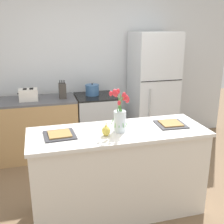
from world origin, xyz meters
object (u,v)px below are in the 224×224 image
Objects in this scene: flower_vase at (120,116)px; plate_setting_left at (60,135)px; stove_range at (96,123)px; pear_figurine at (106,130)px; knife_block at (62,91)px; plate_setting_right at (171,124)px; refrigerator at (153,91)px; toaster at (28,95)px; cooking_pot at (92,90)px.

flower_vase reaches higher than plate_setting_left.
stove_range is 2.04× the size of flower_vase.
plate_setting_left is at bearing 165.03° from pear_figurine.
stove_range is at bearing 3.34° from knife_block.
flower_vase is 1.64× the size of knife_block.
plate_setting_left is at bearing 175.98° from flower_vase.
knife_block is at bearing 104.43° from flower_vase.
stove_range is at bearing 106.99° from plate_setting_right.
refrigerator is at bearing 1.19° from knife_block.
refrigerator is at bearing 54.68° from pear_figurine.
knife_block is at bearing 1.27° from toaster.
knife_block reaches higher than pear_figurine.
flower_vase is (-1.04, -1.62, 0.18)m from refrigerator.
flower_vase is 1.82m from toaster.
toaster reaches higher than pear_figurine.
pear_figurine is at bearing -66.07° from toaster.
cooking_pot is at bearing 88.19° from flower_vase.
toaster is (-1.47, 1.54, 0.04)m from plate_setting_right.
plate_setting_right is at bearing -72.16° from cooking_pot.
flower_vase is 3.28× the size of pear_figurine.
stove_range is at bearing 2.33° from toaster.
cooking_pot is at bearing 107.84° from plate_setting_right.
flower_vase is 2.06× the size of cooking_pot.
pear_figurine is at bearing -98.45° from stove_range.
stove_range is 3.33× the size of knife_block.
pear_figurine is 1.75m from cooking_pot.
pear_figurine is at bearing -96.94° from cooking_pot.
pear_figurine is 0.44× the size of plate_setting_right.
plate_setting_right is at bearing -73.01° from stove_range.
flower_vase is at bearing -122.72° from refrigerator.
cooking_pot is (0.95, 0.08, -0.00)m from toaster.
toaster reaches higher than stove_range.
plate_setting_right is (0.58, 0.04, -0.16)m from flower_vase.
pear_figurine reaches higher than plate_setting_right.
refrigerator reaches higher than plate_setting_right.
plate_setting_left and plate_setting_right have the same top height.
knife_block is at bearing -176.66° from stove_range.
stove_range is at bearing 81.55° from pear_figurine.
cooking_pot is (-0.99, 0.04, 0.06)m from refrigerator.
plate_setting_left is at bearing -135.92° from refrigerator.
cooking_pot reaches higher than plate_setting_left.
cooking_pot is 0.79× the size of knife_block.
plate_setting_right is 1.84m from knife_block.
plate_setting_left is at bearing 180.00° from plate_setting_right.
stove_range is 2.91× the size of plate_setting_left.
plate_setting_left is at bearing -96.64° from knife_block.
pear_figurine is 1.69m from knife_block.
pear_figurine is 0.45m from plate_setting_left.
flower_vase reaches higher than toaster.
knife_block is at bearing 122.42° from plate_setting_right.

